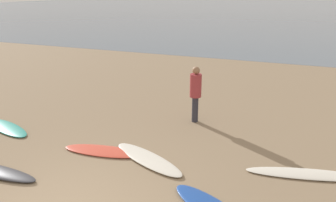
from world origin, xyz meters
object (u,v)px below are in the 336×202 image
(surfboard_4, at_px, (148,159))
(surfboard_6, at_px, (308,174))
(person_1, at_px, (196,90))
(surfboard_1, at_px, (7,128))
(surfboard_3, at_px, (103,151))

(surfboard_4, height_order, surfboard_6, surfboard_4)
(surfboard_4, xyz_separation_m, person_1, (0.28, 2.67, 0.93))
(surfboard_1, height_order, surfboard_6, surfboard_1)
(surfboard_3, distance_m, person_1, 3.20)
(surfboard_1, height_order, person_1, person_1)
(surfboard_1, relative_size, surfboard_4, 0.90)
(surfboard_4, bearing_deg, surfboard_1, -157.60)
(surfboard_3, height_order, surfboard_6, surfboard_3)
(surfboard_3, height_order, surfboard_4, surfboard_4)
(surfboard_3, height_order, person_1, person_1)
(surfboard_1, xyz_separation_m, surfboard_4, (4.43, -0.19, 0.01))
(surfboard_6, bearing_deg, surfboard_4, 177.68)
(surfboard_1, relative_size, surfboard_6, 0.75)
(person_1, bearing_deg, surfboard_3, 60.64)
(surfboard_4, relative_size, person_1, 1.30)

